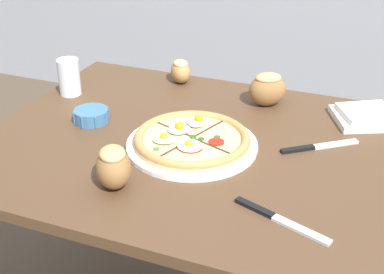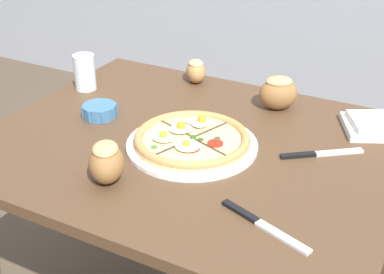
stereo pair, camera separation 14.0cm
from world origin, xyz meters
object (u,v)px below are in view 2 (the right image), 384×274
Objects in this scene: pizza at (192,140)px; bread_piece_far at (278,92)px; bread_piece_near at (106,161)px; knife_spare at (321,154)px; dining_table at (191,175)px; knife_main at (263,225)px; bread_piece_mid at (196,71)px; napkin_folded at (378,125)px; ramekin_bowl at (100,110)px; water_glass at (85,74)px.

bread_piece_far is (0.12, 0.33, 0.03)m from pizza.
bread_piece_near is at bearing -110.89° from bread_piece_far.
pizza is 1.86× the size of knife_spare.
bread_piece_far is at bearing 66.37° from dining_table.
pizza is 0.34m from knife_spare.
bread_piece_mid is at bearing 147.10° from knife_main.
napkin_folded is at bearing -6.84° from bread_piece_mid.
bread_piece_mid is at bearing 167.66° from bread_piece_far.
ramekin_bowl is (-0.31, 0.01, 0.13)m from dining_table.
bread_piece_near is 0.40m from knife_main.
dining_table is 4.91× the size of knife_main.
pizza is 3.28× the size of ramekin_bowl.
bread_piece_far is at bearing 69.11° from bread_piece_near.
knife_main is at bearing -102.34° from napkin_folded.
bread_piece_near is at bearing -112.98° from pizza.
ramekin_bowl is 0.98× the size of bread_piece_mid.
knife_main is at bearing -52.12° from bread_piece_mid.
ramekin_bowl reaches higher than dining_table.
ramekin_bowl is at bearing 150.23° from knife_spare.
napkin_folded is 0.77m from bread_piece_near.
ramekin_bowl reaches higher than napkin_folded.
bread_piece_far is at bearing 126.53° from knife_main.
bread_piece_near is (-0.52, -0.57, 0.04)m from napkin_folded.
bread_piece_far is at bearing -12.34° from bread_piece_mid.
ramekin_bowl is 0.47× the size of knife_main.
ramekin_bowl reaches higher than knife_main.
napkin_folded is 1.67× the size of bread_piece_near.
water_glass is at bearing 162.04° from dining_table.
ramekin_bowl is 0.39m from bread_piece_mid.
ramekin_bowl is 0.22m from water_glass.
napkin_folded is at bearing 38.38° from pizza.
bread_piece_mid is at bearing 37.11° from water_glass.
ramekin_bowl is 0.77× the size of bread_piece_near.
napkin_folded is at bearing 47.67° from bread_piece_near.
ramekin_bowl is 0.74× the size of bread_piece_far.
bread_piece_far is (0.22, 0.57, 0.00)m from bread_piece_near.
pizza is at bearing -109.36° from bread_piece_far.
dining_table is 0.32m from bread_piece_near.
bread_piece_far reaches higher than dining_table.
bread_piece_mid is (-0.18, 0.38, 0.15)m from dining_table.
dining_table is at bearing 72.41° from bread_piece_near.
ramekin_bowl is 0.54m from bread_piece_far.
ramekin_bowl is at bearing -41.54° from water_glass.
bread_piece_near is 0.73× the size of knife_spare.
bread_piece_far is at bearing 34.05° from ramekin_bowl.
pizza is at bearing -141.62° from napkin_folded.
knife_spare is 1.60× the size of water_glass.
pizza is at bearing -63.61° from bread_piece_mid.
ramekin_bowl is 0.65m from knife_spare.
bread_piece_mid is 0.37m from water_glass.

